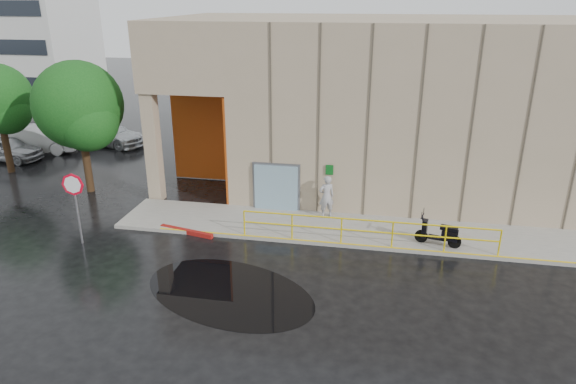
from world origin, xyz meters
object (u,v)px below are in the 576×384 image
Objects in this scene: person at (326,196)px; stop_sign at (74,194)px; tree_near at (81,109)px; car_a at (7,148)px; red_curb at (186,231)px; car_c at (109,134)px; car_b at (34,140)px; scooter at (440,227)px.

stop_sign is at bearing -1.48° from person.
tree_near reaches higher than person.
red_curb is at bearing -113.00° from car_a.
car_c is at bearing 129.88° from red_curb.
stop_sign is (-9.01, -3.99, 0.99)m from person.
car_a is (-19.11, 5.03, -0.36)m from person.
person is 9.90m from stop_sign.
car_b is 1.02× the size of car_c.
scooter is 0.61× the size of stop_sign.
scooter is at bearing -106.63° from car_c.
tree_near is (-6.21, 3.58, 3.99)m from red_curb.
stop_sign reaches higher than car_b.
car_b is (-22.92, 8.50, -0.08)m from scooter.
scooter is 24.44m from car_b.
car_c is 9.26m from tree_near.
car_a is at bearing 138.07° from car_b.
car_c is (-9.61, 11.51, 0.63)m from red_curb.
stop_sign is 1.19× the size of red_curb.
car_b is at bearing 141.77° from tree_near.
person reaches higher than red_curb.
scooter is 22.34m from car_c.
stop_sign is (-13.47, -2.09, 1.15)m from scooter.
tree_near reaches higher than car_b.
person is 4.85m from scooter.
red_curb is 8.20m from tree_near.
stop_sign reaches higher than car_c.
tree_near is (-11.57, 1.19, 3.01)m from person.
stop_sign is 0.46× the size of tree_near.
stop_sign reaches higher than red_curb.
scooter is (4.47, -1.90, -0.16)m from person.
person reaches higher than car_a.
scooter is at bearing 131.61° from person.
stop_sign is at bearing -126.36° from car_a.
scooter is 9.88m from red_curb.
car_c is at bearing 134.74° from stop_sign.
car_b is at bearing -45.06° from person.
person is at bearing -108.42° from car_c.
car_a is (-13.75, 7.42, 0.62)m from red_curb.
car_c is (3.47, 2.50, -0.11)m from car_b.
stop_sign reaches higher than car_a.
scooter is 0.35× the size of car_b.
stop_sign is at bearing -63.61° from tree_near.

